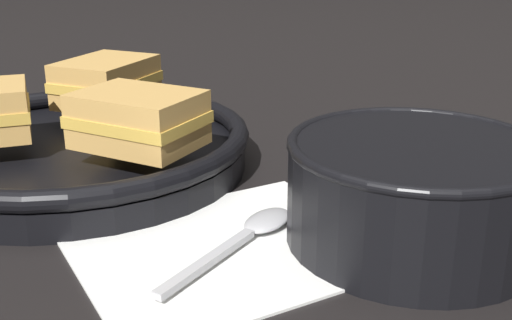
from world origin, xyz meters
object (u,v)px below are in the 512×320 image
Objects in this scene: skillet at (76,147)px; sandwich_near_right at (138,119)px; spoon at (252,231)px; sandwich_far_left at (107,81)px; soup_bowl at (414,186)px.

sandwich_near_right reaches higher than skillet.
skillet is (-0.09, 0.20, 0.01)m from spoon.
sandwich_far_left is at bearing 56.72° from skillet.
soup_bowl is at bearing -48.74° from sandwich_near_right.
soup_bowl is at bearing -52.48° from skillet.
sandwich_near_right is at bearing -92.07° from sandwich_far_left.
skillet is at bearing 127.52° from soup_bowl.
skillet is at bearing 80.79° from spoon.
sandwich_near_right and sandwich_far_left have the same top height.
skillet is 3.47× the size of sandwich_far_left.
sandwich_near_right is 0.15m from sandwich_far_left.
spoon is 1.08× the size of sandwich_near_right.
sandwich_far_left is at bearing 65.69° from spoon.
sandwich_near_right is (-0.15, 0.17, 0.02)m from soup_bowl.
soup_bowl is at bearing -65.74° from sandwich_far_left.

